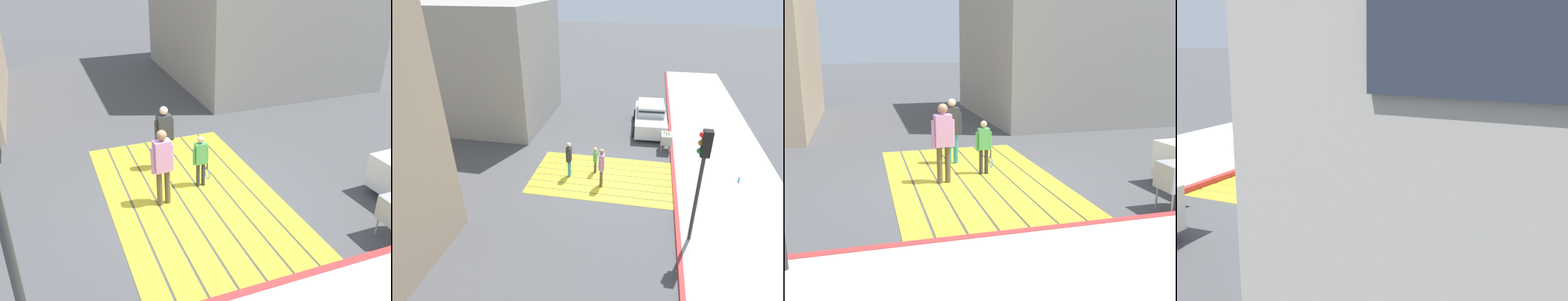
{
  "view_description": "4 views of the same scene",
  "coord_description": "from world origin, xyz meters",
  "views": [
    {
      "loc": [
        -8.02,
        2.95,
        5.46
      ],
      "look_at": [
        0.27,
        -0.2,
        1.04
      ],
      "focal_mm": 39.81,
      "sensor_mm": 36.0,
      "label": 1
    },
    {
      "loc": [
        -1.78,
        12.73,
        8.15
      ],
      "look_at": [
        0.77,
        -0.46,
        1.08
      ],
      "focal_mm": 30.01,
      "sensor_mm": 36.0,
      "label": 2
    },
    {
      "loc": [
        -9.6,
        2.41,
        3.13
      ],
      "look_at": [
        -0.66,
        0.0,
        0.86
      ],
      "focal_mm": 40.88,
      "sensor_mm": 36.0,
      "label": 3
    },
    {
      "loc": [
        5.95,
        -11.26,
        3.74
      ],
      "look_at": [
        0.65,
        -0.11,
        1.02
      ],
      "focal_mm": 53.26,
      "sensor_mm": 36.0,
      "label": 4
    }
  ],
  "objects": [
    {
      "name": "building_far_south",
      "position": [
        8.5,
        -5.98,
        3.51
      ],
      "size": [
        8.0,
        7.04,
        7.01
      ],
      "color": "gray",
      "rests_on": "ground"
    },
    {
      "name": "traffic_light_corner",
      "position": [
        -3.58,
        3.56,
        3.04
      ],
      "size": [
        0.39,
        0.28,
        4.24
      ],
      "color": "#2D2D2D",
      "rests_on": "ground"
    },
    {
      "name": "sidewalk_west",
      "position": [
        -5.6,
        0.0,
        0.06
      ],
      "size": [
        4.8,
        40.0,
        0.12
      ],
      "primitive_type": "cube",
      "color": "#ADA8A0",
      "rests_on": "ground"
    },
    {
      "name": "pedestrian_child_with_racket",
      "position": [
        0.39,
        -0.38,
        0.74
      ],
      "size": [
        0.28,
        0.4,
        1.31
      ],
      "color": "#333338",
      "rests_on": "ground"
    },
    {
      "name": "tennis_ball_cart",
      "position": [
        -2.9,
        -3.29,
        0.7
      ],
      "size": [
        0.56,
        0.8,
        1.02
      ],
      "color": "#99999E",
      "rests_on": "ground"
    },
    {
      "name": "crosswalk_stripes",
      "position": [
        0.0,
        -0.0,
        0.01
      ],
      "size": [
        6.4,
        3.8,
        0.01
      ],
      "color": "yellow",
      "rests_on": "ground"
    },
    {
      "name": "pedestrian_adult_lead",
      "position": [
        1.51,
        0.17,
        1.0
      ],
      "size": [
        0.24,
        0.5,
        1.72
      ],
      "color": "teal",
      "rests_on": "ground"
    },
    {
      "name": "car_parked_near_curb",
      "position": [
        -2.0,
        -6.1,
        0.73
      ],
      "size": [
        2.13,
        4.38,
        1.57
      ],
      "color": "white",
      "rests_on": "ground"
    },
    {
      "name": "water_bottle",
      "position": [
        -6.07,
        -0.59,
        0.23
      ],
      "size": [
        0.07,
        0.07,
        0.22
      ],
      "primitive_type": "cylinder",
      "color": "#33A5BF",
      "rests_on": "sidewalk_west"
    },
    {
      "name": "ground_plane",
      "position": [
        0.0,
        0.0,
        0.0
      ],
      "size": [
        120.0,
        120.0,
        0.0
      ],
      "primitive_type": "plane",
      "color": "#4C4C4F"
    },
    {
      "name": "curb_painted",
      "position": [
        -3.25,
        0.0,
        0.07
      ],
      "size": [
        0.16,
        40.0,
        0.13
      ],
      "primitive_type": "cube",
      "color": "#BC3333",
      "rests_on": "ground"
    },
    {
      "name": "pedestrian_adult_trailing",
      "position": [
        -0.05,
        0.69,
        1.06
      ],
      "size": [
        0.26,
        0.53,
        1.82
      ],
      "color": "brown",
      "rests_on": "ground"
    }
  ]
}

